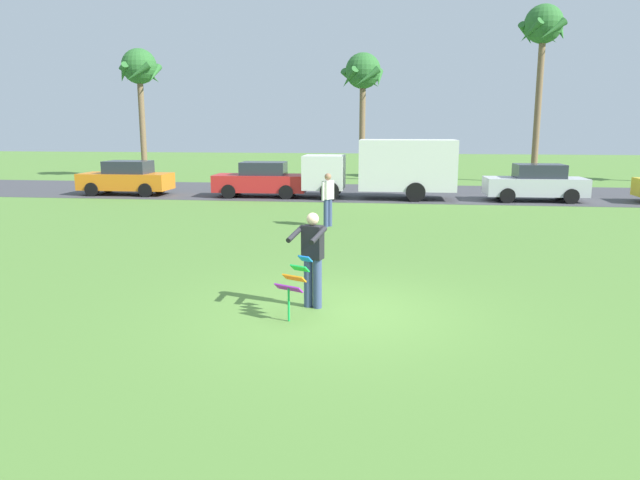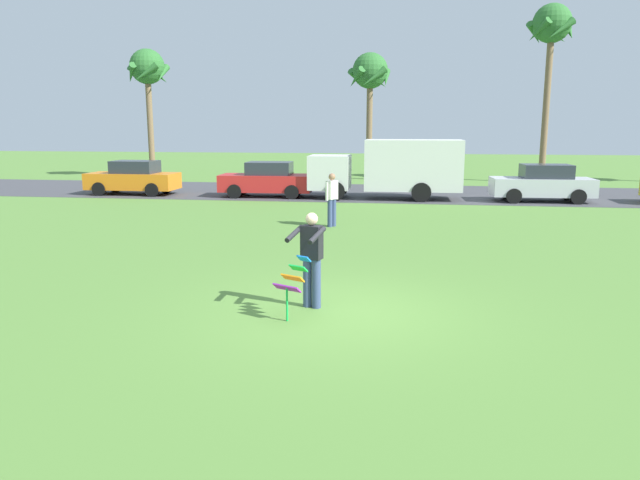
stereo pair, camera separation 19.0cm
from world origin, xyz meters
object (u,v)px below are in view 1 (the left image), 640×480
(parked_car_orange, at_px, (126,178))
(palm_tree_left_near, at_px, (139,72))
(palm_tree_centre_far, at_px, (543,33))
(palm_tree_right_near, at_px, (363,76))
(kite_held, at_px, (294,280))
(parked_car_red, at_px, (261,180))
(parked_truck_white_box, at_px, (388,167))
(person_kite_flyer, at_px, (312,256))
(person_walker_near, at_px, (328,198))
(parked_car_silver, at_px, (536,183))

(parked_car_orange, xyz_separation_m, palm_tree_left_near, (-2.95, 8.81, 5.66))
(palm_tree_left_near, height_order, palm_tree_centre_far, palm_tree_centre_far)
(palm_tree_right_near, xyz_separation_m, palm_tree_centre_far, (9.94, -0.96, 2.11))
(kite_held, height_order, palm_tree_left_near, palm_tree_left_near)
(parked_car_orange, height_order, palm_tree_left_near, palm_tree_left_near)
(parked_car_red, bearing_deg, palm_tree_right_near, 67.91)
(parked_truck_white_box, distance_m, palm_tree_right_near, 11.08)
(person_kite_flyer, relative_size, parked_car_orange, 0.41)
(parked_car_orange, bearing_deg, palm_tree_right_near, 43.20)
(kite_held, distance_m, parked_car_orange, 20.32)
(palm_tree_right_near, xyz_separation_m, person_walker_near, (-0.03, -17.54, -5.20))
(parked_car_silver, distance_m, person_walker_near, 11.19)
(parked_car_silver, xyz_separation_m, palm_tree_right_near, (-8.12, 9.86, 5.36))
(parked_car_red, bearing_deg, palm_tree_centre_far, 32.56)
(palm_tree_right_near, bearing_deg, palm_tree_centre_far, -5.54)
(palm_tree_left_near, bearing_deg, palm_tree_right_near, 4.46)
(palm_tree_left_near, height_order, palm_tree_right_near, palm_tree_left_near)
(parked_truck_white_box, distance_m, palm_tree_centre_far, 13.87)
(parked_car_silver, bearing_deg, parked_car_red, 180.00)
(kite_held, bearing_deg, parked_truck_white_box, 85.75)
(person_kite_flyer, distance_m, parked_truck_white_box, 16.45)
(kite_held, bearing_deg, parked_car_orange, 122.82)
(person_kite_flyer, distance_m, palm_tree_centre_far, 27.91)
(parked_car_red, distance_m, person_walker_near, 8.65)
(palm_tree_centre_far, relative_size, person_walker_near, 5.64)
(kite_held, distance_m, palm_tree_centre_far, 28.65)
(parked_truck_white_box, bearing_deg, person_kite_flyer, -93.70)
(person_kite_flyer, relative_size, parked_car_red, 0.41)
(kite_held, relative_size, parked_car_orange, 0.25)
(parked_car_orange, relative_size, person_walker_near, 2.43)
(kite_held, distance_m, parked_car_silver, 18.70)
(parked_car_red, relative_size, parked_truck_white_box, 0.63)
(palm_tree_right_near, bearing_deg, person_kite_flyer, -88.43)
(palm_tree_centre_far, bearing_deg, person_kite_flyer, -110.01)
(kite_held, height_order, parked_truck_white_box, parked_truck_white_box)
(palm_tree_left_near, relative_size, person_walker_near, 4.50)
(person_kite_flyer, bearing_deg, parked_truck_white_box, 86.30)
(parked_truck_white_box, relative_size, palm_tree_right_near, 0.90)
(parked_car_orange, relative_size, palm_tree_right_near, 0.56)
(palm_tree_left_near, xyz_separation_m, person_walker_near, (13.43, -16.49, -5.50))
(person_kite_flyer, bearing_deg, parked_car_red, 106.05)
(palm_tree_left_near, bearing_deg, parked_car_red, -43.00)
(parked_car_silver, xyz_separation_m, palm_tree_centre_far, (1.82, 8.90, 7.46))
(parked_car_silver, bearing_deg, palm_tree_right_near, 129.46)
(parked_car_red, height_order, parked_truck_white_box, parked_truck_white_box)
(parked_car_silver, bearing_deg, parked_truck_white_box, -179.99)
(parked_car_red, xyz_separation_m, palm_tree_centre_far, (13.94, 8.90, 7.46))
(parked_car_orange, height_order, parked_car_red, same)
(parked_car_orange, relative_size, parked_car_silver, 0.99)
(person_kite_flyer, bearing_deg, palm_tree_right_near, 91.57)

